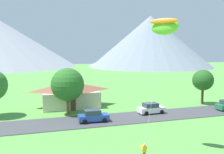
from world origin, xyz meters
name	(u,v)px	position (x,y,z in m)	size (l,w,h in m)	color
road_strip	(88,121)	(0.00, 27.80, 0.04)	(160.00, 6.35, 0.08)	#424247
mountain_east_ridge	(150,42)	(66.07, 142.77, 16.94)	(80.37, 80.37, 33.89)	gray
mountain_west_ridge	(149,51)	(73.22, 158.39, 10.52)	(90.11, 90.11, 21.03)	#8E939E
house_left_center	(70,94)	(-1.00, 38.32, 2.30)	(10.45, 7.66, 4.45)	beige
tree_near_left	(68,85)	(-2.11, 32.57, 4.70)	(5.15, 5.15, 7.28)	brown
tree_center	(203,80)	(22.93, 32.81, 4.52)	(3.88, 3.88, 6.49)	#4C3823
parked_car_blue_west_end	(93,116)	(0.68, 27.20, 0.87)	(4.24, 2.16, 1.68)	#2847A8
parked_car_white_mid_east	(151,108)	(10.45, 29.00, 0.87)	(4.28, 2.24, 1.68)	white
kite_flyer_with_kite	(164,29)	(5.07, 15.82, 11.83)	(4.60, 3.68, 12.98)	#3D3D42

